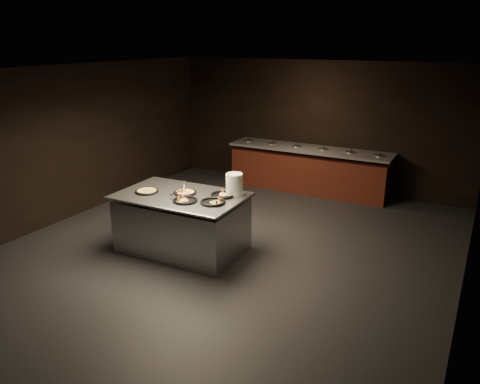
{
  "coord_description": "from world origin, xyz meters",
  "views": [
    {
      "loc": [
        3.54,
        -6.21,
        3.35
      ],
      "look_at": [
        -0.0,
        0.3,
        0.9
      ],
      "focal_mm": 35.0,
      "sensor_mm": 36.0,
      "label": 1
    }
  ],
  "objects_px": {
    "serving_counter": "(182,224)",
    "pan_cheese_whole": "(185,192)",
    "plate_stack": "(234,185)",
    "pan_veggie_whole": "(147,191)"
  },
  "relations": [
    {
      "from": "serving_counter",
      "to": "pan_cheese_whole",
      "type": "xyz_separation_m",
      "value": [
        0.03,
        0.07,
        0.53
      ]
    },
    {
      "from": "plate_stack",
      "to": "pan_veggie_whole",
      "type": "xyz_separation_m",
      "value": [
        -1.31,
        -0.56,
        -0.16
      ]
    },
    {
      "from": "pan_cheese_whole",
      "to": "plate_stack",
      "type": "bearing_deg",
      "value": 23.44
    },
    {
      "from": "pan_veggie_whole",
      "to": "plate_stack",
      "type": "bearing_deg",
      "value": 23.09
    },
    {
      "from": "pan_cheese_whole",
      "to": "serving_counter",
      "type": "bearing_deg",
      "value": -112.68
    },
    {
      "from": "pan_veggie_whole",
      "to": "pan_cheese_whole",
      "type": "height_order",
      "value": "same"
    },
    {
      "from": "serving_counter",
      "to": "plate_stack",
      "type": "height_order",
      "value": "plate_stack"
    },
    {
      "from": "pan_veggie_whole",
      "to": "pan_cheese_whole",
      "type": "bearing_deg",
      "value": 22.65
    },
    {
      "from": "plate_stack",
      "to": "pan_veggie_whole",
      "type": "bearing_deg",
      "value": -156.91
    },
    {
      "from": "pan_veggie_whole",
      "to": "pan_cheese_whole",
      "type": "distance_m",
      "value": 0.63
    }
  ]
}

